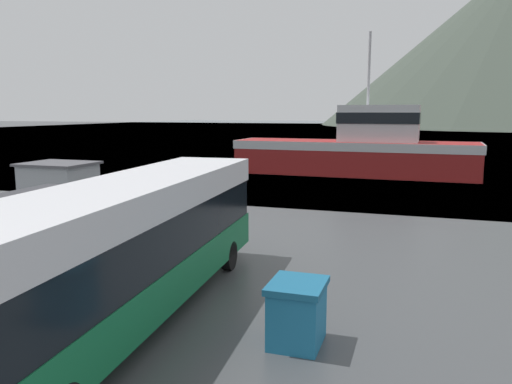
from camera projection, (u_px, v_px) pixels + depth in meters
water_surface at (398, 129)px, 137.82m from camera, size 240.00×240.00×0.00m
tour_bus at (130, 244)px, 11.53m from camera, size 3.22×12.30×3.32m
delivery_van at (45, 229)px, 15.41m from camera, size 2.15×5.97×2.46m
fishing_boat at (359, 149)px, 38.57m from camera, size 18.56×4.93×10.76m
storage_bin at (297, 313)px, 10.52m from camera, size 1.15×1.34×1.36m
dock_kiosk at (60, 186)px, 24.95m from camera, size 3.34×2.77×2.38m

